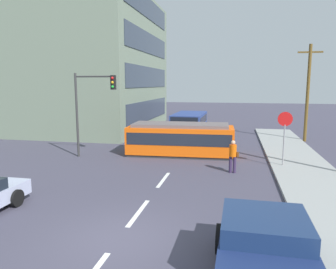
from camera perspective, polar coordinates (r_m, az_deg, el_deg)
The scene contains 14 objects.
ground_plane at distance 19.10m, azimuth 1.81°, elevation -4.59°, with size 120.00×120.00×0.00m, color #403E4F.
sidewalk_curb_right at distance 15.37m, azimuth 25.06°, elevation -8.56°, with size 3.20×36.00×0.14m, color gray.
lane_stripe_1 at distance 11.67m, azimuth -5.24°, elevation -13.61°, with size 0.16×2.40×0.01m, color silver.
lane_stripe_2 at distance 15.31m, azimuth -0.82°, elevation -8.02°, with size 0.16×2.40×0.01m, color silver.
lane_stripe_3 at distance 26.41m, azimuth 4.66°, elevation -0.81°, with size 0.16×2.40×0.01m, color silver.
lane_stripe_4 at distance 32.30m, azimuth 6.00°, elevation 0.96°, with size 0.16×2.40×0.01m, color silver.
corner_building at distance 34.92m, azimuth -16.77°, elevation 11.75°, with size 16.42×16.41×12.80m.
streetcar_tram at distance 20.40m, azimuth 2.23°, elevation -0.73°, with size 6.71×2.85×2.02m.
city_bus at distance 28.50m, azimuth 3.81°, elevation 2.13°, with size 2.65×5.49×1.92m.
pedestrian_crossing at distance 16.60m, azimuth 11.43°, elevation -3.50°, with size 0.49×0.36×1.67m.
pickup_truck_parked at distance 7.63m, azimuth 16.91°, elevation -20.28°, with size 2.32×5.02×1.55m.
stop_sign at distance 18.13m, azimuth 19.97°, elevation 1.19°, with size 0.76×0.07×2.88m.
traffic_light_mast at distance 19.93m, azimuth -13.37°, elevation 6.10°, with size 2.61×0.33×5.11m.
utility_pole_mid at distance 27.16m, azimuth 23.52°, elevation 7.01°, with size 1.80×0.24×7.44m.
Camera 1 is at (3.21, -8.28, 4.48)m, focal length 34.41 mm.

